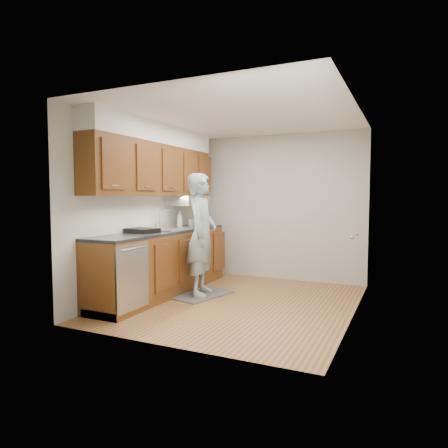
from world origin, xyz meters
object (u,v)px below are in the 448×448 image
steel_can (190,223)px  dish_rack (142,230)px  soap_bottle_b (196,221)px  person (202,226)px  soap_bottle_a (180,219)px

steel_can → dish_rack: (-0.10, -1.18, -0.03)m
soap_bottle_b → dish_rack: bearing=-96.5°
person → soap_bottle_b: size_ratio=10.15×
soap_bottle_b → steel_can: size_ratio=1.49×
soap_bottle_a → steel_can: bearing=5.6°
person → steel_can: size_ratio=15.17×
soap_bottle_a → dish_rack: bearing=-85.3°
soap_bottle_a → steel_can: soap_bottle_a is taller
person → dish_rack: 0.84m
soap_bottle_a → steel_can: (0.19, 0.02, -0.07)m
person → steel_can: bearing=26.3°
steel_can → soap_bottle_b: bearing=65.1°
person → steel_can: person is taller
steel_can → soap_bottle_a: bearing=-174.4°
person → soap_bottle_a: bearing=35.8°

